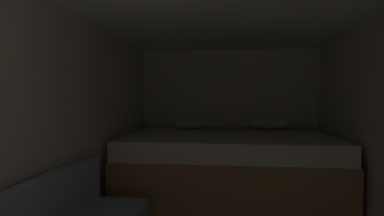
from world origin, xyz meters
name	(u,v)px	position (x,y,z in m)	size (l,w,h in m)	color
wall_back	(229,115)	(0.00, 4.56, 1.01)	(2.79, 0.05, 2.02)	beige
wall_left	(51,133)	(-1.37, 1.89, 1.01)	(0.05, 5.28, 2.02)	beige
bed	(229,165)	(0.00, 3.63, 0.41)	(2.57, 1.72, 1.00)	#9E7247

